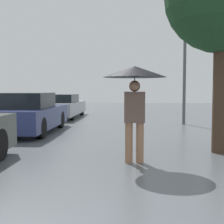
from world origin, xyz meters
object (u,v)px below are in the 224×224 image
at_px(parked_car_middle, 26,114).
at_px(pedestrian, 135,83).
at_px(street_lamp, 185,39).
at_px(parked_car_farthest, 61,106).

bearing_deg(parked_car_middle, pedestrian, -49.55).
bearing_deg(street_lamp, parked_car_farthest, 153.50).
relative_size(pedestrian, parked_car_middle, 0.45).
bearing_deg(pedestrian, parked_car_farthest, 110.42).
relative_size(pedestrian, parked_car_farthest, 0.39).
height_order(parked_car_middle, parked_car_farthest, parked_car_middle).
distance_m(pedestrian, street_lamp, 7.11).
bearing_deg(pedestrian, parked_car_middle, 130.45).
xyz_separation_m(parked_car_farthest, street_lamp, (5.50, -2.74, 2.78)).
bearing_deg(parked_car_middle, parked_car_farthest, 90.98).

